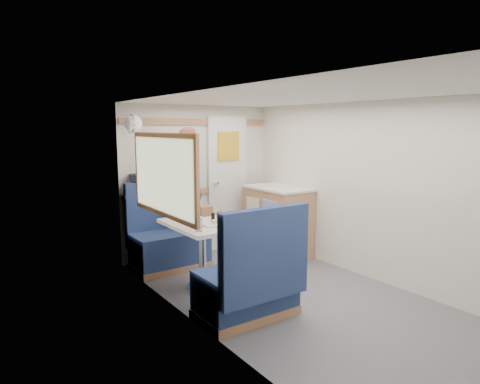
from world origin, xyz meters
TOP-DOWN VIEW (x-y plane):
  - floor at (0.00, 0.00)m, footprint 4.50×4.50m
  - ceiling at (0.00, 0.00)m, footprint 4.50×4.50m
  - wall_back at (0.00, 2.25)m, footprint 2.20×0.02m
  - wall_left at (-1.10, 0.00)m, footprint 0.02×4.50m
  - wall_right at (1.10, 0.00)m, footprint 0.02×4.50m
  - oak_trim_low at (0.00, 2.23)m, footprint 2.15×0.02m
  - oak_trim_high at (0.00, 2.23)m, footprint 2.15×0.02m
  - side_window at (-1.08, 1.00)m, footprint 0.04×1.30m
  - rear_door at (0.45, 2.22)m, footprint 0.62×0.12m
  - dinette_table at (-0.65, 1.00)m, footprint 0.62×0.92m
  - bench_far at (-0.65, 1.86)m, footprint 0.90×0.59m
  - bench_near at (-0.65, 0.14)m, footprint 0.90×0.59m
  - ledge at (-0.65, 2.12)m, footprint 0.90×0.14m
  - dome_light at (-1.04, 1.85)m, footprint 0.20×0.20m
  - galley_counter at (0.82, 1.55)m, footprint 0.57×0.92m
  - person at (-0.38, 1.86)m, footprint 0.50×0.37m
  - duffel_bag at (-0.74, 2.12)m, footprint 0.56×0.38m
  - tray at (-0.58, 0.90)m, footprint 0.28×0.35m
  - orange_fruit at (-0.46, 0.83)m, footprint 0.07×0.07m
  - cheese_block at (-0.56, 0.83)m, footprint 0.11×0.08m
  - wine_glass at (-0.79, 0.87)m, footprint 0.08×0.08m
  - tumbler_left at (-0.85, 0.70)m, footprint 0.07×0.07m
  - beer_glass at (-0.43, 1.01)m, footprint 0.06×0.06m
  - pepper_grinder at (-0.54, 0.95)m, footprint 0.04×0.04m
  - salt_grinder at (-0.71, 0.92)m, footprint 0.04×0.04m
  - bread_loaf at (-0.43, 1.38)m, footprint 0.16×0.27m

SIDE VIEW (x-z plane):
  - floor at x=0.00m, z-range 0.00..0.00m
  - bench_far at x=-0.65m, z-range -0.22..0.83m
  - bench_near at x=-0.65m, z-range -0.22..0.83m
  - galley_counter at x=0.82m, z-range 0.01..0.93m
  - dinette_table at x=-0.65m, z-range 0.21..0.93m
  - tray at x=-0.58m, z-range 0.72..0.74m
  - cheese_block at x=-0.56m, z-range 0.74..0.78m
  - salt_grinder at x=-0.71m, z-range 0.72..0.81m
  - beer_glass at x=-0.43m, z-range 0.72..0.82m
  - pepper_grinder at x=-0.54m, z-range 0.72..0.82m
  - bread_loaf at x=-0.43m, z-range 0.72..0.83m
  - orange_fruit at x=-0.46m, z-range 0.74..0.81m
  - tumbler_left at x=-0.85m, z-range 0.72..0.83m
  - wine_glass at x=-0.79m, z-range 0.76..0.93m
  - oak_trim_low at x=0.00m, z-range 0.81..0.89m
  - ledge at x=-0.65m, z-range 0.86..0.90m
  - rear_door at x=0.45m, z-range 0.04..1.90m
  - wall_back at x=0.00m, z-range 0.00..2.00m
  - wall_left at x=-1.10m, z-range 0.00..2.00m
  - wall_right at x=1.10m, z-range 0.00..2.00m
  - duffel_bag at x=-0.74m, z-range 0.90..1.14m
  - person at x=-0.38m, z-range 0.45..1.72m
  - side_window at x=-1.08m, z-range 0.89..1.61m
  - dome_light at x=-1.04m, z-range 1.65..1.85m
  - oak_trim_high at x=0.00m, z-range 1.74..1.82m
  - ceiling at x=0.00m, z-range 2.00..2.00m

